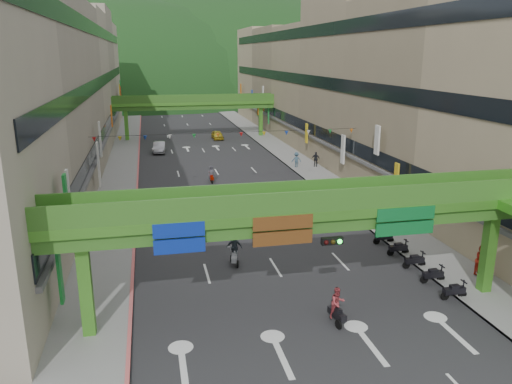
% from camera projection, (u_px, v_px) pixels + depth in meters
% --- Properties ---
extents(ground, '(320.00, 320.00, 0.00)m').
position_uv_depth(ground, '(345.00, 381.00, 21.28)').
color(ground, black).
rests_on(ground, ground).
extents(road_slab, '(18.00, 140.00, 0.02)m').
position_uv_depth(road_slab, '(207.00, 156.00, 68.37)').
color(road_slab, '#28282B').
rests_on(road_slab, ground).
extents(sidewalk_left, '(4.00, 140.00, 0.15)m').
position_uv_depth(sidewalk_left, '(124.00, 159.00, 66.10)').
color(sidewalk_left, gray).
rests_on(sidewalk_left, ground).
extents(sidewalk_right, '(4.00, 140.00, 0.15)m').
position_uv_depth(sidewalk_right, '(284.00, 152.00, 70.60)').
color(sidewalk_right, gray).
rests_on(sidewalk_right, ground).
extents(curb_left, '(0.20, 140.00, 0.18)m').
position_uv_depth(curb_left, '(139.00, 158.00, 66.49)').
color(curb_left, '#CC5959').
rests_on(curb_left, ground).
extents(curb_right, '(0.20, 140.00, 0.18)m').
position_uv_depth(curb_right, '(271.00, 152.00, 70.21)').
color(curb_right, gray).
rests_on(curb_right, ground).
extents(building_row_left, '(12.80, 95.00, 19.00)m').
position_uv_depth(building_row_left, '(53.00, 87.00, 61.98)').
color(building_row_left, '#9E937F').
rests_on(building_row_left, ground).
extents(building_row_right, '(12.80, 95.00, 19.00)m').
position_uv_depth(building_row_right, '(340.00, 84.00, 69.71)').
color(building_row_right, gray).
rests_on(building_row_right, ground).
extents(overpass_near, '(28.00, 12.27, 7.10)m').
position_uv_depth(overpass_near, '(327.00, 224.00, 25.15)').
color(overpass_near, '#4C9E2D').
rests_on(overpass_near, ground).
extents(overpass_far, '(28.00, 2.20, 7.10)m').
position_uv_depth(overpass_far, '(195.00, 105.00, 81.05)').
color(overpass_far, '#4C9E2D').
rests_on(overpass_far, ground).
extents(hill_left, '(168.00, 140.00, 112.00)m').
position_uv_depth(hill_left, '(124.00, 95.00, 168.90)').
color(hill_left, '#1C4419').
rests_on(hill_left, ground).
extents(hill_right, '(208.00, 176.00, 128.00)m').
position_uv_depth(hill_right, '(231.00, 90.00, 195.91)').
color(hill_right, '#1C4419').
rests_on(hill_right, ground).
extents(bunting_string, '(26.00, 0.36, 0.47)m').
position_uv_depth(bunting_string, '(230.00, 135.00, 47.94)').
color(bunting_string, black).
rests_on(bunting_string, ground).
extents(scooter_rider_near, '(0.74, 1.59, 2.11)m').
position_uv_depth(scooter_rider_near, '(207.00, 226.00, 37.53)').
color(scooter_rider_near, black).
rests_on(scooter_rider_near, ground).
extents(scooter_rider_mid, '(0.92, 1.59, 2.02)m').
position_uv_depth(scooter_rider_mid, '(337.00, 305.00, 25.54)').
color(scooter_rider_mid, black).
rests_on(scooter_rider_mid, ground).
extents(scooter_rider_left, '(1.08, 1.58, 2.08)m').
position_uv_depth(scooter_rider_left, '(234.00, 250.00, 32.74)').
color(scooter_rider_left, '#93929A').
rests_on(scooter_rider_left, ground).
extents(scooter_rider_far, '(0.75, 1.60, 1.86)m').
position_uv_depth(scooter_rider_far, '(211.00, 174.00, 53.88)').
color(scooter_rider_far, '#6C0C00').
rests_on(scooter_rider_far, ground).
extents(parked_scooter_row, '(1.60, 9.35, 1.08)m').
position_uv_depth(parked_scooter_row, '(414.00, 261.00, 32.36)').
color(parked_scooter_row, black).
rests_on(parked_scooter_row, ground).
extents(car_silver, '(2.04, 4.75, 1.52)m').
position_uv_depth(car_silver, '(159.00, 147.00, 70.40)').
color(car_silver, '#A2A2AA').
rests_on(car_silver, ground).
extents(car_yellow, '(1.69, 4.07, 1.38)m').
position_uv_depth(car_yellow, '(217.00, 135.00, 81.38)').
color(car_yellow, yellow).
rests_on(car_yellow, ground).
extents(pedestrian_red, '(1.14, 1.06, 1.89)m').
position_uv_depth(pedestrian_red, '(481.00, 262.00, 31.06)').
color(pedestrian_red, red).
rests_on(pedestrian_red, ground).
extents(pedestrian_dark, '(1.15, 0.86, 1.82)m').
position_uv_depth(pedestrian_dark, '(316.00, 160.00, 61.02)').
color(pedestrian_dark, black).
rests_on(pedestrian_dark, ground).
extents(pedestrian_blue, '(0.92, 0.65, 1.83)m').
position_uv_depth(pedestrian_blue, '(296.00, 161.00, 60.71)').
color(pedestrian_blue, '#385466').
rests_on(pedestrian_blue, ground).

